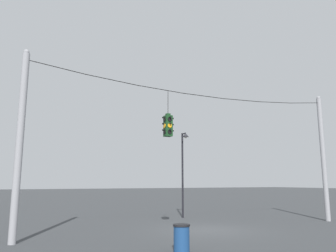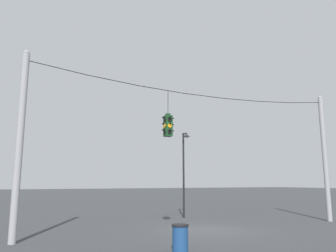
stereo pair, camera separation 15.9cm
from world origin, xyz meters
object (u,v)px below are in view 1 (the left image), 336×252
Objects in this scene: utility_pole_right at (323,157)px; street_lamp at (184,159)px; trash_bin at (182,238)px; utility_pole_left at (20,142)px; traffic_light_near_left_pole at (168,126)px.

utility_pole_right reaches higher than street_lamp.
trash_bin is at bearing -161.56° from utility_pole_right.
trash_bin is (-11.70, -3.90, -3.27)m from utility_pole_right.
utility_pole_left is at bearing 180.00° from utility_pole_right.
trash_bin is (-4.98, -8.98, -3.26)m from street_lamp.
traffic_light_near_left_pole is (6.27, 0.00, 1.12)m from utility_pole_left.
traffic_light_near_left_pole is at bearing 70.28° from trash_bin.
traffic_light_near_left_pole is 6.32m from street_lamp.
traffic_light_near_left_pole reaches higher than trash_bin.
utility_pole_right reaches higher than trash_bin.
street_lamp reaches higher than trash_bin.
traffic_light_near_left_pole is at bearing 180.00° from utility_pole_right.
utility_pole_left is at bearing -180.00° from traffic_light_near_left_pole.
trash_bin is at bearing -38.67° from utility_pole_left.
utility_pole_right is at bearing 0.00° from utility_pole_left.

